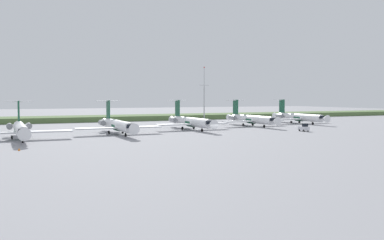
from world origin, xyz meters
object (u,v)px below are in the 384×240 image
regional_jet_second (117,125)px  regional_jet_fifth (299,117)px  antenna_mast (204,98)px  regional_jet_fourth (251,119)px  regional_jet_third (191,121)px  baggage_tug (304,128)px  safety_cone_mid_marker (19,149)px  regional_jet_nearest (21,129)px

regional_jet_second → regional_jet_fifth: same height
antenna_mast → regional_jet_fourth: bearing=-94.3°
regional_jet_second → regional_jet_third: same height
regional_jet_fourth → regional_jet_second: bearing=-166.1°
regional_jet_fourth → baggage_tug: 25.25m
regional_jet_second → regional_jet_fifth: size_ratio=1.00×
regional_jet_fourth → antenna_mast: size_ratio=1.34×
baggage_tug → safety_cone_mid_marker: (-77.40, -14.23, -0.73)m
regional_jet_nearest → regional_jet_second: 24.74m
regional_jet_fifth → antenna_mast: bearing=119.3°
regional_jet_third → regional_jet_fifth: (49.75, 11.34, 0.00)m
regional_jet_nearest → safety_cone_mid_marker: regional_jet_nearest is taller
regional_jet_nearest → regional_jet_second: same height
regional_jet_fifth → antenna_mast: 43.85m
antenna_mast → baggage_tug: (-0.97, -68.09, -8.60)m
regional_jet_fourth → safety_cone_mid_marker: size_ratio=56.36×
antenna_mast → baggage_tug: 68.64m
regional_jet_fourth → regional_jet_fifth: size_ratio=1.00×
regional_jet_fifth → baggage_tug: regional_jet_fifth is taller
regional_jet_second → safety_cone_mid_marker: 37.28m
regional_jet_nearest → safety_cone_mid_marker: 22.23m
antenna_mast → safety_cone_mid_marker: antenna_mast is taller
regional_jet_nearest → antenna_mast: bearing=38.0°
regional_jet_fourth → regional_jet_fifth: (24.35, 5.23, 0.00)m
safety_cone_mid_marker → regional_jet_third: bearing=33.7°
regional_jet_second → regional_jet_fifth: 76.03m
safety_cone_mid_marker → baggage_tug: bearing=10.4°
regional_jet_fifth → safety_cone_mid_marker: 109.06m
regional_jet_third → safety_cone_mid_marker: (-49.77, -33.23, -2.26)m
regional_jet_second → antenna_mast: antenna_mast is taller
regional_jet_nearest → safety_cone_mid_marker: bearing=-93.4°
regional_jet_fifth → baggage_tug: 37.57m
regional_jet_nearest → regional_jet_fourth: same height
regional_jet_fourth → antenna_mast: bearing=85.7°
regional_jet_third → regional_jet_fifth: size_ratio=1.00×
regional_jet_fourth → regional_jet_third: bearing=-166.5°
regional_jet_second → baggage_tug: bearing=-13.9°
antenna_mast → safety_cone_mid_marker: size_ratio=42.06×
regional_jet_nearest → safety_cone_mid_marker: size_ratio=56.36×
baggage_tug → regional_jet_fourth: bearing=95.1°
regional_jet_fifth → antenna_mast: antenna_mast is taller
regional_jet_third → baggage_tug: size_ratio=9.69×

